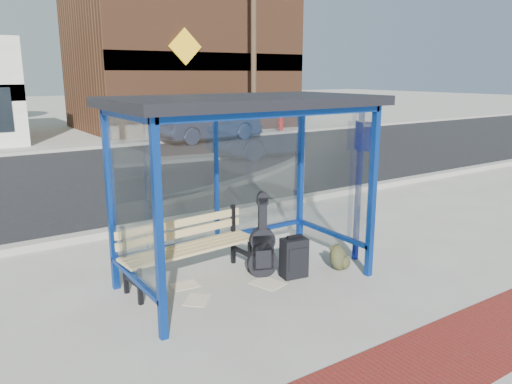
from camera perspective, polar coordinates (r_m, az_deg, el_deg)
ground at (r=6.72m, az=-1.15°, el=-10.19°), size 120.00×120.00×0.00m
brick_paver_strip at (r=4.99m, az=16.23°, el=-19.74°), size 60.00×1.00×0.01m
curb_near at (r=9.13m, az=-11.04°, el=-3.58°), size 60.00×0.25×0.12m
street_asphalt at (r=13.86m, az=-19.30°, el=1.48°), size 60.00×10.00×0.00m
curb_far at (r=18.77m, az=-23.33°, el=4.27°), size 60.00×0.25×0.12m
far_sidewalk at (r=20.64m, az=-24.33°, el=4.75°), size 60.00×4.00×0.01m
bus_shelter at (r=6.25m, az=-1.59°, el=7.72°), size 3.30×1.80×2.42m
storefront_brown at (r=26.25m, az=-8.51°, el=14.39°), size 10.00×7.08×6.40m
tree_right at (r=31.57m, az=-3.77°, el=18.41°), size 3.60×3.60×7.03m
utility_pole_east at (r=22.34m, az=-0.27°, el=17.06°), size 1.60×0.24×8.00m
bench at (r=6.64m, az=-7.78°, el=-5.99°), size 1.89×0.59×0.88m
guitar_bag at (r=6.73m, az=0.74°, el=-6.43°), size 0.42×0.26×1.11m
suitcase at (r=6.77m, az=4.37°, el=-7.52°), size 0.37×0.27×0.60m
backpack at (r=7.12m, az=9.52°, el=-7.47°), size 0.36×0.34×0.37m
sign_post at (r=7.30m, az=11.72°, el=1.64°), size 0.09×0.28×2.20m
newspaper_a at (r=6.66m, az=-8.11°, el=-10.51°), size 0.36×0.30×0.01m
newspaper_b at (r=6.25m, az=-6.74°, el=-12.16°), size 0.44×0.44×0.01m
newspaper_c at (r=6.66m, az=1.34°, el=-10.40°), size 0.42×0.48×0.01m
parked_car at (r=20.52m, az=-5.37°, el=7.89°), size 4.62×2.12×1.47m
fire_hydrant at (r=23.62m, az=2.87°, el=7.90°), size 0.34×0.23×0.79m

